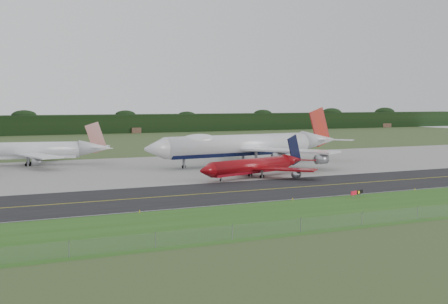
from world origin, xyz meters
TOP-DOWN VIEW (x-y plane):
  - ground at (0.00, 0.00)m, footprint 600.00×600.00m
  - grass_verge at (0.00, -35.00)m, footprint 400.00×30.00m
  - taxiway at (0.00, -4.00)m, footprint 400.00×32.00m
  - apron at (0.00, 51.00)m, footprint 400.00×78.00m
  - taxiway_centreline at (0.00, -4.00)m, footprint 400.00×0.40m
  - taxiway_edge_line at (0.00, -19.50)m, footprint 400.00×0.25m
  - perimeter_fence at (0.00, -48.00)m, footprint 320.00×0.10m
  - horizon_treeline at (0.00, 273.76)m, footprint 700.00×25.00m
  - jet_ba_747 at (23.71, 48.82)m, footprint 73.81×60.78m
  - jet_red_737 at (10.56, 18.16)m, footprint 39.50×31.31m
  - jet_star_tail at (-40.30, 77.51)m, footprint 52.52×43.27m
  - taxiway_sign at (12.47, -23.08)m, footprint 4.23×1.63m
  - edge_marker_left at (-35.22, -20.50)m, footprint 0.16×0.16m
  - edge_marker_center at (-2.07, -20.50)m, footprint 0.16×0.16m
  - edge_marker_right at (31.10, -20.50)m, footprint 0.16×0.16m

SIDE VIEW (x-z plane):
  - ground at x=0.00m, z-range 0.00..0.00m
  - grass_verge at x=0.00m, z-range 0.00..0.01m
  - apron at x=0.00m, z-range 0.00..0.01m
  - taxiway at x=0.00m, z-range 0.00..0.02m
  - taxiway_centreline at x=0.00m, z-range 0.03..0.03m
  - taxiway_edge_line at x=0.00m, z-range 0.03..0.03m
  - edge_marker_left at x=-35.22m, z-range 0.00..0.50m
  - edge_marker_center at x=-2.07m, z-range 0.00..0.50m
  - edge_marker_right at x=31.10m, z-range 0.00..0.50m
  - taxiway_sign at x=12.47m, z-range 0.30..1.78m
  - perimeter_fence at x=0.00m, z-range -158.90..161.10m
  - jet_red_737 at x=10.56m, z-range -2.45..8.51m
  - jet_star_tail at x=-40.30m, z-range -2.32..11.60m
  - horizon_treeline at x=0.00m, z-range -0.53..11.47m
  - jet_ba_747 at x=23.71m, z-range -2.96..15.59m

